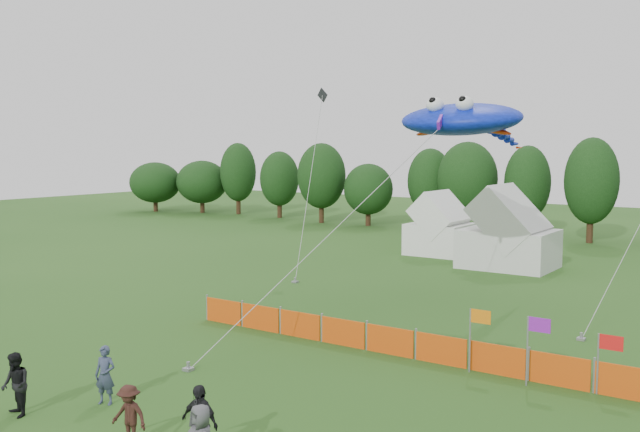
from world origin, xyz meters
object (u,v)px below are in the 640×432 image
Objects in this scene: tent_right at (509,236)px; spectator_c at (129,416)px; stingray_kite at (465,120)px; spectator_b at (15,385)px; tent_left at (440,229)px; spectator_d at (199,423)px; spectator_a at (105,375)px; barrier_fence at (390,341)px.

spectator_c is (1.54, -30.81, -1.17)m from tent_right.
stingray_kite reaches higher than tent_right.
tent_right is 31.41m from spectator_b.
spectator_c is at bearing -87.13° from tent_right.
tent_right is (5.86, -2.71, 0.18)m from tent_left.
spectator_d is 0.08× the size of stingray_kite.
spectator_b is 22.03m from stingray_kite.
spectator_b is 0.08× the size of stingray_kite.
spectator_a is 0.08× the size of stingray_kite.
barrier_fence is at bearing 78.06° from spectator_b.
tent_left is 0.22× the size of barrier_fence.
spectator_b is (-2.58, -31.29, -1.06)m from tent_right.
tent_right is 20.51m from barrier_fence.
tent_right is 3.07× the size of spectator_b.
spectator_b is 1.14× the size of spectator_c.
spectator_b is at bearing -84.48° from tent_left.
spectator_d is (0.57, -10.19, 0.43)m from barrier_fence.
tent_right is at bearing 99.17° from stingray_kite.
tent_left is at bearing 155.22° from tent_right.
tent_right is 30.65m from spectator_d.
spectator_b reaches higher than spectator_c.
spectator_b is at bearing -94.71° from tent_right.
spectator_c is (7.41, -33.52, -0.98)m from tent_left.
tent_right is 30.87m from spectator_c.
tent_left reaches higher than spectator_b.
spectator_b reaches higher than spectator_a.
tent_right is 13.12m from stingray_kite.
stingray_kite reaches higher than spectator_b.
spectator_c is at bearing -97.92° from barrier_fence.
tent_left reaches higher than spectator_a.
spectator_b is (-1.26, -2.03, 0.03)m from spectator_a.
barrier_fence is at bearing -81.53° from tent_right.
tent_left is 34.46m from spectator_d.
spectator_c is (2.86, -1.55, -0.08)m from spectator_a.
barrier_fence is 0.82× the size of stingray_kite.
stingray_kite reaches higher than spectator_c.
spectator_d reaches higher than spectator_a.
barrier_fence is at bearing -68.85° from tent_left.
spectator_d is at bearing 0.87° from spectator_c.
barrier_fence is 10.44× the size of spectator_a.
tent_left is 0.72× the size of tent_right.
spectator_c is at bearing -90.74° from stingray_kite.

